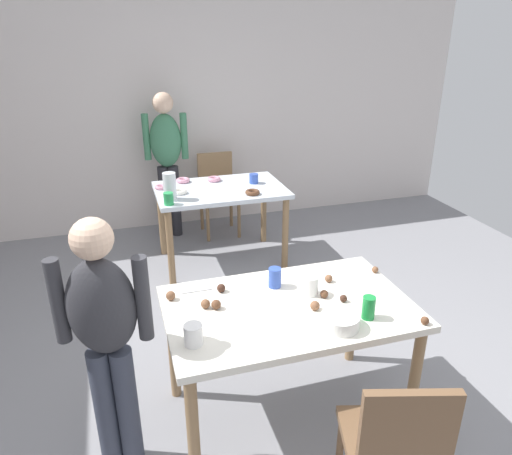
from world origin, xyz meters
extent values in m
plane|color=gray|center=(0.00, 0.00, 0.00)|extent=(6.40, 6.40, 0.00)
cube|color=silver|center=(0.00, 3.20, 1.30)|extent=(6.40, 0.10, 2.60)
cube|color=silver|center=(-0.04, -0.03, 0.73)|extent=(1.32, 0.81, 0.04)
cylinder|color=olive|center=(-0.64, -0.38, 0.35)|extent=(0.06, 0.06, 0.71)
cylinder|color=olive|center=(0.56, -0.38, 0.35)|extent=(0.06, 0.06, 0.71)
cylinder|color=olive|center=(-0.64, 0.32, 0.35)|extent=(0.06, 0.06, 0.71)
cylinder|color=olive|center=(0.56, 0.32, 0.35)|extent=(0.06, 0.06, 0.71)
cube|color=silver|center=(0.06, 2.04, 0.73)|extent=(1.18, 0.77, 0.04)
cylinder|color=olive|center=(-0.47, 1.71, 0.35)|extent=(0.06, 0.06, 0.71)
cylinder|color=olive|center=(0.59, 1.71, 0.35)|extent=(0.06, 0.06, 0.71)
cylinder|color=olive|center=(-0.47, 2.36, 0.35)|extent=(0.06, 0.06, 0.71)
cylinder|color=olive|center=(0.59, 2.36, 0.35)|extent=(0.06, 0.06, 0.71)
cube|color=brown|center=(0.18, -0.74, 0.43)|extent=(0.50, 0.50, 0.04)
cube|color=brown|center=(0.13, -0.91, 0.66)|extent=(0.38, 0.14, 0.42)
cylinder|color=brown|center=(0.06, -0.52, 0.21)|extent=(0.04, 0.04, 0.41)
cylinder|color=brown|center=(0.39, -0.62, 0.21)|extent=(0.04, 0.04, 0.41)
cube|color=olive|center=(0.20, 2.70, 0.43)|extent=(0.40, 0.40, 0.04)
cube|color=olive|center=(0.20, 2.88, 0.66)|extent=(0.38, 0.04, 0.42)
cylinder|color=olive|center=(0.37, 2.53, 0.21)|extent=(0.04, 0.04, 0.41)
cylinder|color=olive|center=(0.03, 2.53, 0.21)|extent=(0.04, 0.04, 0.41)
cylinder|color=olive|center=(0.37, 2.87, 0.21)|extent=(0.04, 0.04, 0.41)
cylinder|color=olive|center=(0.03, 2.87, 0.21)|extent=(0.04, 0.04, 0.41)
cylinder|color=#383D4C|center=(-1.03, -0.07, 0.35)|extent=(0.11, 0.11, 0.70)
cylinder|color=#383D4C|center=(-0.92, -0.10, 0.35)|extent=(0.11, 0.11, 0.70)
ellipsoid|color=#333338|center=(-0.98, -0.08, 0.95)|extent=(0.36, 0.27, 0.50)
sphere|color=beige|center=(-0.98, -0.08, 1.29)|extent=(0.19, 0.19, 0.19)
cylinder|color=#333338|center=(-1.16, -0.04, 0.98)|extent=(0.08, 0.08, 0.42)
cylinder|color=#333338|center=(-0.79, -0.13, 0.98)|extent=(0.08, 0.08, 0.42)
cylinder|color=#28282D|center=(-0.27, 2.81, 0.39)|extent=(0.11, 0.11, 0.77)
cylinder|color=#28282D|center=(-0.38, 2.83, 0.39)|extent=(0.11, 0.11, 0.77)
ellipsoid|color=#3D7A56|center=(-0.32, 2.82, 1.05)|extent=(0.35, 0.25, 0.55)
sphere|color=beige|center=(-0.32, 2.82, 1.43)|extent=(0.21, 0.21, 0.21)
cylinder|color=#3D7A56|center=(-0.13, 2.78, 1.09)|extent=(0.08, 0.08, 0.47)
cylinder|color=#3D7A56|center=(-0.51, 2.85, 1.09)|extent=(0.08, 0.08, 0.47)
cylinder|color=white|center=(0.13, -0.29, 0.78)|extent=(0.19, 0.19, 0.07)
cylinder|color=#198438|center=(0.30, -0.26, 0.81)|extent=(0.07, 0.07, 0.12)
cube|color=silver|center=(-0.48, 0.26, 0.75)|extent=(0.17, 0.02, 0.01)
cylinder|color=white|center=(-0.59, -0.22, 0.80)|extent=(0.09, 0.09, 0.10)
cylinder|color=#3351B2|center=(-0.05, 0.18, 0.81)|extent=(0.07, 0.07, 0.12)
cylinder|color=white|center=(0.11, 0.04, 0.81)|extent=(0.08, 0.08, 0.11)
sphere|color=brown|center=(-0.64, 0.21, 0.78)|extent=(0.05, 0.05, 0.05)
sphere|color=brown|center=(-0.47, 0.07, 0.77)|extent=(0.05, 0.05, 0.05)
sphere|color=brown|center=(0.27, 0.14, 0.77)|extent=(0.04, 0.04, 0.04)
sphere|color=brown|center=(0.59, 0.16, 0.77)|extent=(0.04, 0.04, 0.04)
sphere|color=#3D2319|center=(0.26, -0.08, 0.77)|extent=(0.04, 0.04, 0.04)
sphere|color=#3D2319|center=(-0.35, 0.21, 0.77)|extent=(0.05, 0.05, 0.05)
sphere|color=brown|center=(-0.42, 0.05, 0.78)|extent=(0.05, 0.05, 0.05)
sphere|color=brown|center=(0.08, -0.11, 0.78)|extent=(0.05, 0.05, 0.05)
sphere|color=brown|center=(0.55, -0.39, 0.77)|extent=(0.04, 0.04, 0.04)
sphere|color=brown|center=(0.17, -0.01, 0.77)|extent=(0.05, 0.05, 0.05)
cylinder|color=white|center=(-0.42, 1.85, 0.87)|extent=(0.11, 0.11, 0.24)
cylinder|color=#3351B2|center=(0.40, 2.08, 0.80)|extent=(0.09, 0.09, 0.09)
cylinder|color=green|center=(-0.45, 1.73, 0.80)|extent=(0.08, 0.08, 0.10)
torus|color=pink|center=(-0.24, 2.31, 0.77)|extent=(0.13, 0.13, 0.04)
torus|color=pink|center=(0.05, 2.26, 0.77)|extent=(0.13, 0.13, 0.04)
torus|color=pink|center=(-0.47, 2.17, 0.77)|extent=(0.11, 0.11, 0.03)
torus|color=brown|center=(0.29, 1.77, 0.77)|extent=(0.13, 0.13, 0.04)
torus|color=white|center=(-0.32, 1.98, 0.77)|extent=(0.12, 0.12, 0.04)
camera|label=1|loc=(-0.85, -2.07, 2.13)|focal=33.43mm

